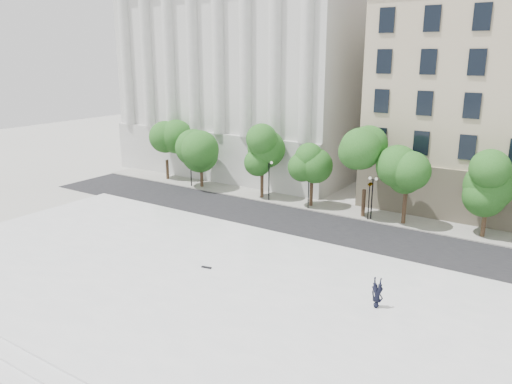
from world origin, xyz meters
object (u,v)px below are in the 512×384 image
Objects in this scene: person_lying at (377,303)px; skateboard at (206,267)px; traffic_light_east at (370,182)px; traffic_light_west at (309,173)px.

skateboard is (-12.00, -1.14, -0.22)m from person_lying.
skateboard is (-5.15, -17.36, -3.23)m from traffic_light_east.
traffic_light_east is 18.40m from skateboard.
traffic_light_west reaches higher than skateboard.
traffic_light_east is 5.67× the size of skateboard.
traffic_light_east is at bearing 105.13° from person_lying.
traffic_light_west is 1.01× the size of traffic_light_east.
traffic_light_east is 17.86m from person_lying.
skateboard is at bearing -86.39° from traffic_light_west.
traffic_light_west is 6.25m from traffic_light_east.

